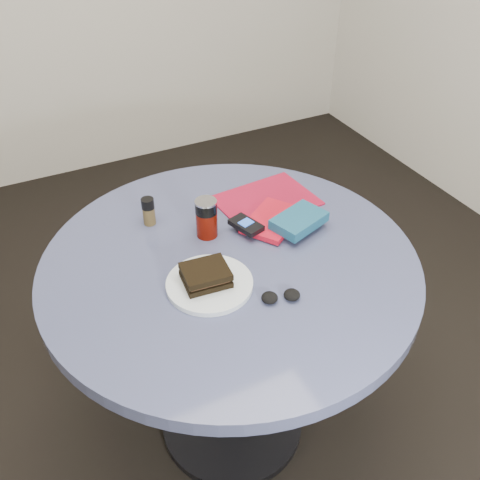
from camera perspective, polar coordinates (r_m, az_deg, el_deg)
name	(u,v)px	position (r m, az deg, el deg)	size (l,w,h in m)	color
ground	(232,423)	(1.98, -0.82, -18.93)	(4.00, 4.00, 0.00)	black
table	(231,302)	(1.52, -1.02, -6.68)	(1.00, 1.00, 0.75)	black
plate	(210,284)	(1.33, -3.27, -4.70)	(0.22, 0.22, 0.01)	silver
sandwich	(206,275)	(1.31, -3.68, -3.76)	(0.12, 0.10, 0.04)	black
soda_can	(207,218)	(1.46, -3.59, 2.35)	(0.07, 0.07, 0.11)	#5C0E04
pepper_grinder	(149,211)	(1.53, -9.73, 3.06)	(0.04, 0.04, 0.08)	#4E3F21
magazine	(266,201)	(1.63, 2.80, 4.22)	(0.29, 0.22, 0.01)	maroon
red_book	(273,220)	(1.53, 3.49, 2.12)	(0.18, 0.12, 0.02)	#AD0D20
novel	(299,220)	(1.50, 6.31, 2.08)	(0.15, 0.10, 0.03)	navy
mp3_player	(246,225)	(1.48, 0.65, 1.62)	(0.08, 0.11, 0.02)	black
headphones	(281,296)	(1.29, 4.37, -6.00)	(0.10, 0.07, 0.02)	black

